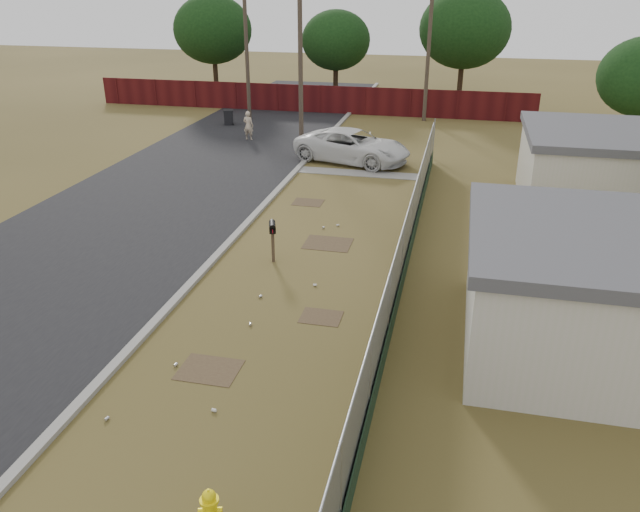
% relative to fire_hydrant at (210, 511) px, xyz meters
% --- Properties ---
extents(ground, '(120.00, 120.00, 0.00)m').
position_rel_fire_hydrant_xyz_m(ground, '(-1.00, 9.31, -0.41)').
color(ground, brown).
rests_on(ground, ground).
extents(street, '(15.10, 60.00, 0.12)m').
position_rel_fire_hydrant_xyz_m(street, '(-7.76, 17.36, -0.39)').
color(street, black).
rests_on(street, ground).
extents(chainlink_fence, '(0.10, 27.06, 2.02)m').
position_rel_fire_hydrant_xyz_m(chainlink_fence, '(2.12, 10.34, 0.39)').
color(chainlink_fence, gray).
rests_on(chainlink_fence, ground).
extents(privacy_fence, '(30.00, 0.12, 1.80)m').
position_rel_fire_hydrant_xyz_m(privacy_fence, '(-7.00, 34.31, 0.49)').
color(privacy_fence, '#460F10').
rests_on(privacy_fence, ground).
extents(utility_poles, '(12.60, 8.24, 9.00)m').
position_rel_fire_hydrant_xyz_m(utility_poles, '(-4.67, 29.98, 4.29)').
color(utility_poles, '#483E30').
rests_on(utility_poles, ground).
extents(houses, '(9.30, 17.24, 3.10)m').
position_rel_fire_hydrant_xyz_m(houses, '(8.70, 12.44, 1.15)').
color(houses, beige).
rests_on(houses, ground).
extents(horizon_trees, '(33.32, 31.94, 7.78)m').
position_rel_fire_hydrant_xyz_m(horizon_trees, '(-0.16, 32.87, 4.22)').
color(horizon_trees, '#362918').
rests_on(horizon_trees, ground).
extents(fire_hydrant, '(0.44, 0.44, 0.87)m').
position_rel_fire_hydrant_xyz_m(fire_hydrant, '(0.00, 0.00, 0.00)').
color(fire_hydrant, yellow).
rests_on(fire_hydrant, ground).
extents(mailbox, '(0.36, 0.59, 1.36)m').
position_rel_fire_hydrant_xyz_m(mailbox, '(-2.10, 10.48, 0.67)').
color(mailbox, brown).
rests_on(mailbox, ground).
extents(pickup_truck, '(6.20, 4.12, 1.58)m').
position_rel_fire_hydrant_xyz_m(pickup_truck, '(-1.73, 22.74, 0.38)').
color(pickup_truck, silver).
rests_on(pickup_truck, ground).
extents(pedestrian, '(0.62, 0.44, 1.60)m').
position_rel_fire_hydrant_xyz_m(pedestrian, '(-8.22, 25.95, 0.39)').
color(pedestrian, '#C9B294').
rests_on(pedestrian, ground).
extents(trash_bin, '(0.76, 0.75, 0.92)m').
position_rel_fire_hydrant_xyz_m(trash_bin, '(-10.71, 29.39, 0.06)').
color(trash_bin, black).
rests_on(trash_bin, ground).
extents(scattered_litter, '(2.89, 11.97, 0.07)m').
position_rel_fire_hydrant_xyz_m(scattered_litter, '(-1.56, 7.56, -0.37)').
color(scattered_litter, silver).
rests_on(scattered_litter, ground).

